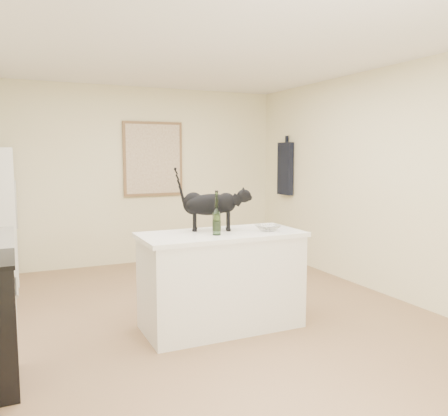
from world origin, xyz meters
TOP-DOWN VIEW (x-y plane):
  - floor at (0.00, 0.00)m, footprint 5.50×5.50m
  - ceiling at (0.00, 0.00)m, footprint 5.50×5.50m
  - wall_back at (0.00, 2.75)m, footprint 4.50×0.00m
  - wall_right at (2.25, 0.00)m, footprint 0.00×5.50m
  - island_base at (0.10, -0.20)m, footprint 1.44×0.67m
  - island_top at (0.10, -0.20)m, footprint 1.50×0.70m
  - artwork_frame at (0.30, 2.72)m, footprint 0.90×0.03m
  - artwork_canvas at (0.30, 2.70)m, footprint 0.82×0.00m
  - hanging_garment at (2.19, 2.05)m, footprint 0.08×0.34m
  - black_cat at (0.05, -0.05)m, footprint 0.66×0.42m
  - wine_bottle at (0.01, -0.30)m, footprint 0.08×0.08m
  - glass_bowl at (0.54, -0.29)m, footprint 0.22×0.22m
  - fridge_paper at (-1.60, 2.42)m, footprint 0.03×0.13m

SIDE VIEW (x-z plane):
  - floor at x=0.00m, z-range 0.00..0.00m
  - island_base at x=0.10m, z-range 0.00..0.86m
  - island_top at x=0.10m, z-range 0.86..0.90m
  - glass_bowl at x=0.54m, z-range 0.90..0.95m
  - wine_bottle at x=0.01m, z-range 0.90..1.25m
  - black_cat at x=0.05m, z-range 0.90..1.34m
  - fridge_paper at x=-1.60m, z-range 1.08..1.25m
  - wall_back at x=0.00m, z-range -0.95..3.55m
  - wall_right at x=2.25m, z-range -1.45..4.05m
  - hanging_garment at x=2.19m, z-range 1.00..1.80m
  - artwork_frame at x=0.30m, z-range 1.00..2.10m
  - artwork_canvas at x=0.30m, z-range 1.04..2.06m
  - ceiling at x=0.00m, z-range 2.60..2.60m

